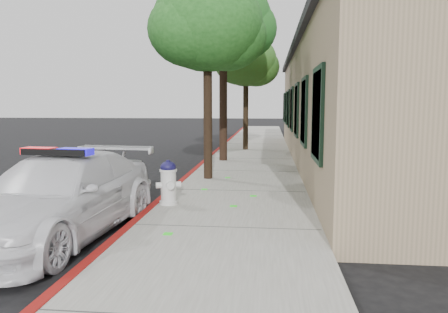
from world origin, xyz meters
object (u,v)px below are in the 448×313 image
fire_hydrant (168,182)px  street_tree_near (208,29)px  street_tree_mid (224,23)px  street_tree_far (247,63)px  clapboard_building (395,104)px  police_car (59,196)px

fire_hydrant → street_tree_near: bearing=60.6°
street_tree_mid → street_tree_far: (0.59, 3.76, -1.00)m
clapboard_building → street_tree_far: size_ratio=4.17×
fire_hydrant → clapboard_building: bearing=27.0°
street_tree_mid → street_tree_far: bearing=81.1°
clapboard_building → fire_hydrant: (-6.34, -7.51, -1.53)m
police_car → street_tree_near: size_ratio=0.89×
street_tree_near → street_tree_far: size_ratio=1.05×
clapboard_building → street_tree_mid: (-5.97, -0.55, 2.79)m
police_car → fire_hydrant: size_ratio=5.30×
police_car → fire_hydrant: police_car is taller
police_car → street_tree_mid: bearing=83.6°
clapboard_building → fire_hydrant: 9.95m
police_car → street_tree_far: bearing=84.4°
clapboard_building → street_tree_mid: bearing=-174.8°
clapboard_building → street_tree_mid: size_ratio=3.31×
police_car → street_tree_near: street_tree_near is taller
clapboard_building → street_tree_near: 7.69m
clapboard_building → police_car: bearing=-129.8°
clapboard_building → street_tree_mid: 6.61m
police_car → street_tree_mid: size_ratio=0.74×
police_car → street_tree_mid: 9.86m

